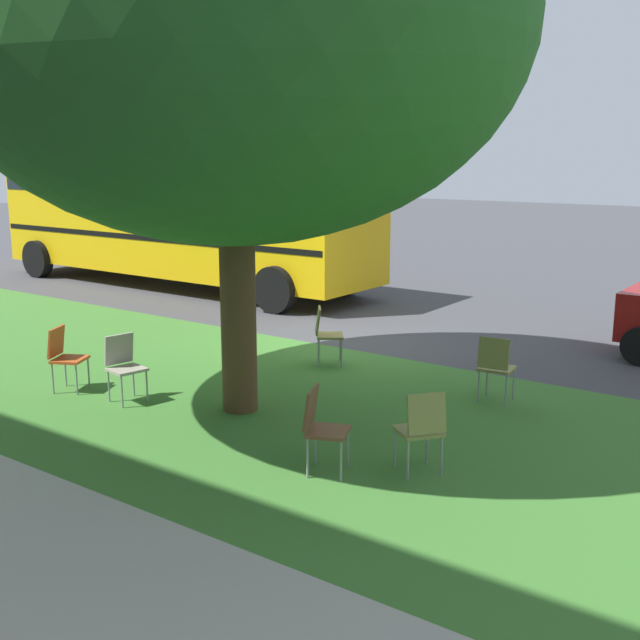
% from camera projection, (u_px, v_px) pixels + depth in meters
% --- Properties ---
extents(ground, '(80.00, 80.00, 0.00)m').
position_uv_depth(ground, '(344.00, 345.00, 13.05)').
color(ground, '#424247').
extents(grass_verge, '(48.00, 6.00, 0.01)m').
position_uv_depth(grass_verge, '(213.00, 391.00, 10.51)').
color(grass_verge, '#3D752D').
rests_on(grass_verge, ground).
extents(street_tree, '(6.89, 6.89, 7.18)m').
position_uv_depth(street_tree, '(232.00, 22.00, 8.80)').
color(street_tree, brown).
rests_on(street_tree, ground).
extents(chair_0, '(0.56, 0.56, 0.88)m').
position_uv_depth(chair_0, '(64.00, 354.00, 10.44)').
color(chair_0, '#C64C1E').
rests_on(chair_0, ground).
extents(chair_1, '(0.58, 0.58, 0.88)m').
position_uv_depth(chair_1, '(422.00, 426.00, 7.67)').
color(chair_1, olive).
rests_on(chair_1, ground).
extents(chair_2, '(0.46, 0.46, 0.88)m').
position_uv_depth(chair_2, '(496.00, 364.00, 9.93)').
color(chair_2, olive).
rests_on(chair_2, ground).
extents(chair_3, '(0.49, 0.49, 0.88)m').
position_uv_depth(chair_3, '(124.00, 362.00, 10.00)').
color(chair_3, '#ADA393').
rests_on(chair_3, ground).
extents(chair_4, '(0.58, 0.58, 0.88)m').
position_uv_depth(chair_4, '(325.00, 331.00, 11.80)').
color(chair_4, olive).
rests_on(chair_4, ground).
extents(chair_5, '(0.55, 0.54, 0.88)m').
position_uv_depth(chair_5, '(321.00, 424.00, 7.73)').
color(chair_5, brown).
rests_on(chair_5, ground).
extents(school_bus, '(10.40, 2.80, 2.88)m').
position_uv_depth(school_bus, '(179.00, 213.00, 18.62)').
color(school_bus, yellow).
rests_on(school_bus, ground).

